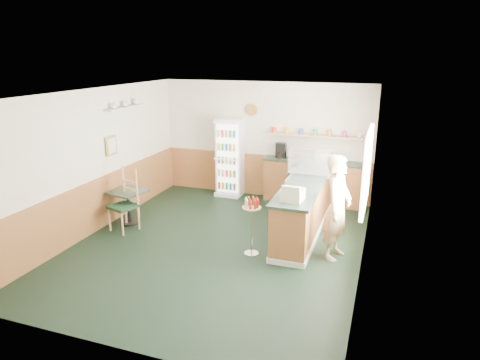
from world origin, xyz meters
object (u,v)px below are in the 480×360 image
at_px(cash_register, 293,195).
at_px(condiment_stand, 252,218).
at_px(display_case, 311,163).
at_px(drinks_fridge, 230,157).
at_px(shopkeeper, 337,208).
at_px(cafe_chair, 125,197).
at_px(cafe_table, 128,201).

xyz_separation_m(cash_register, condiment_stand, (-0.66, -0.12, -0.44)).
bearing_deg(display_case, drinks_fridge, 152.27).
distance_m(cash_register, shopkeeper, 0.77).
distance_m(drinks_fridge, shopkeeper, 3.79).
relative_size(condiment_stand, cafe_chair, 0.82).
xyz_separation_m(drinks_fridge, cash_register, (2.13, -2.77, 0.18)).
relative_size(drinks_fridge, condiment_stand, 1.86).
distance_m(display_case, cafe_chair, 3.68).
bearing_deg(shopkeeper, cafe_table, 101.34).
distance_m(drinks_fridge, cash_register, 3.50).
xyz_separation_m(drinks_fridge, shopkeeper, (2.83, -2.53, -0.04)).
height_order(display_case, shopkeeper, shopkeeper).
bearing_deg(condiment_stand, shopkeeper, 14.77).
bearing_deg(condiment_stand, cash_register, 10.43).
relative_size(cash_register, cafe_chair, 0.29).
distance_m(display_case, shopkeeper, 1.62).
height_order(cash_register, condiment_stand, cash_register).
relative_size(drinks_fridge, shopkeeper, 1.05).
height_order(shopkeeper, cafe_table, shopkeeper).
distance_m(display_case, condiment_stand, 1.98).
relative_size(cafe_table, cafe_chair, 0.61).
bearing_deg(cafe_table, drinks_fridge, 62.06).
distance_m(condiment_stand, cafe_chair, 2.66).
relative_size(display_case, cash_register, 2.40).
bearing_deg(cafe_chair, cafe_table, 130.62).
height_order(condiment_stand, cafe_table, condiment_stand).
distance_m(shopkeeper, cafe_chair, 4.02).
bearing_deg(drinks_fridge, condiment_stand, -63.05).
bearing_deg(cash_register, cafe_chair, -178.34).
distance_m(condiment_stand, cafe_table, 2.79).
height_order(drinks_fridge, display_case, drinks_fridge).
height_order(cash_register, cafe_table, cash_register).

